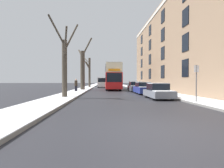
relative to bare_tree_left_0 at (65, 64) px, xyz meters
The scene contains 14 objects.
ground_plane 11.65m from the bare_tree_left_0, 63.13° to the right, with size 320.00×320.00×0.00m, color #28282D.
sidewalk_left 43.06m from the bare_tree_left_0, 90.40° to the left, with size 2.57×130.00×0.16m.
sidewalk_right 44.31m from the bare_tree_left_0, 76.29° to the left, with size 2.57×130.00×0.16m.
terrace_facade_right 18.85m from the bare_tree_left_0, 28.67° to the left, with size 9.10×38.58×13.00m.
bare_tree_left_0 is the anchor object (origin of this frame).
bare_tree_left_1 13.93m from the bare_tree_left_0, 90.26° to the left, with size 2.69×2.93×8.81m.
bare_tree_left_2 26.45m from the bare_tree_left_0, 90.04° to the left, with size 1.94×3.64×7.49m.
double_decker_bus 16.50m from the bare_tree_left_0, 72.42° to the left, with size 2.54×10.84×4.39m.
parked_car_0 8.46m from the bare_tree_left_0, ahead, with size 1.71×4.03×1.37m.
parked_car_1 9.92m from the bare_tree_left_0, 32.76° to the left, with size 1.69×4.33×1.44m.
parked_car_2 13.20m from the bare_tree_left_0, 51.40° to the left, with size 1.87×3.91×1.51m.
oncoming_van 28.26m from the bare_tree_left_0, 84.02° to the left, with size 1.93×5.43×2.39m.
pedestrian_left_sidewalk 9.13m from the bare_tree_left_0, 92.62° to the left, with size 0.40×0.40×1.85m.
street_sign_post 10.48m from the bare_tree_left_0, 23.68° to the right, with size 0.32×0.07×2.58m.
Camera 1 is at (-1.71, -5.32, 1.50)m, focal length 28.00 mm.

